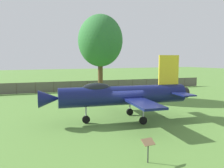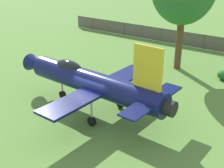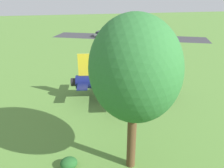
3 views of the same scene
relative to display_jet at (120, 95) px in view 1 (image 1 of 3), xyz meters
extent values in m
plane|color=#568438|center=(-0.05, -0.35, -2.09)|extent=(200.00, 200.00, 0.00)
cylinder|color=#111951|center=(-0.05, -0.35, -0.05)|extent=(3.07, 10.39, 1.52)
cone|color=#111951|center=(0.82, 5.32, -0.05)|extent=(1.52, 1.78, 1.29)
cylinder|color=black|center=(-0.88, -5.68, -0.05)|extent=(0.99, 0.73, 0.91)
ellipsoid|color=black|center=(0.29, 1.88, 0.60)|extent=(1.23, 2.31, 0.84)
cube|color=yellow|center=(-0.65, -4.21, 1.93)|extent=(0.41, 1.80, 2.45)
cube|color=#111951|center=(-2.79, -0.45, -0.24)|extent=(4.07, 2.21, 0.16)
cube|color=#111951|center=(2.53, -1.27, -0.24)|extent=(4.07, 2.21, 0.16)
cube|color=#111951|center=(-2.36, -4.37, 0.10)|extent=(1.95, 1.36, 0.10)
cube|color=#111951|center=(0.93, -4.87, 0.10)|extent=(1.95, 1.36, 0.10)
cylinder|color=#A5A8AD|center=(0.42, 2.70, -1.00)|extent=(0.12, 0.12, 1.59)
cylinder|color=black|center=(0.42, 2.70, -1.79)|extent=(0.27, 0.62, 0.60)
cylinder|color=#A5A8AD|center=(-1.65, -1.14, -1.00)|extent=(0.12, 0.12, 1.59)
cylinder|color=black|center=(-1.65, -1.14, -1.79)|extent=(0.27, 0.62, 0.60)
cylinder|color=#A5A8AD|center=(1.23, -1.59, -1.00)|extent=(0.12, 0.12, 1.59)
cylinder|color=black|center=(1.23, -1.59, -1.79)|extent=(0.27, 0.62, 0.60)
cylinder|color=brown|center=(10.51, -2.50, 0.66)|extent=(0.60, 0.60, 5.52)
ellipsoid|color=#2D7033|center=(10.51, -2.50, 5.11)|extent=(6.14, 5.39, 6.39)
cylinder|color=#4C4238|center=(15.41, -23.51, -1.28)|extent=(0.08, 0.08, 1.62)
cylinder|color=#4C4238|center=(15.68, -20.96, -1.28)|extent=(0.08, 0.08, 1.62)
cylinder|color=#4C4238|center=(15.95, -18.41, -1.28)|extent=(0.08, 0.08, 1.62)
cylinder|color=#4C4238|center=(16.22, -15.86, -1.28)|extent=(0.08, 0.08, 1.62)
cylinder|color=#4C4238|center=(16.49, -13.31, -1.28)|extent=(0.08, 0.08, 1.62)
cylinder|color=#4C4238|center=(16.75, -10.76, -1.28)|extent=(0.08, 0.08, 1.62)
cylinder|color=#4C4238|center=(17.02, -8.21, -1.28)|extent=(0.08, 0.08, 1.62)
cylinder|color=#4C4238|center=(17.29, -5.66, -1.28)|extent=(0.08, 0.08, 1.62)
cylinder|color=#4C4238|center=(17.56, -3.11, -1.28)|extent=(0.08, 0.08, 1.62)
cylinder|color=#4C4238|center=(17.83, -0.56, -1.28)|extent=(0.08, 0.08, 1.62)
cylinder|color=#4C4238|center=(18.09, 2.00, -1.28)|extent=(0.08, 0.08, 1.62)
cylinder|color=#4C4238|center=(18.36, 4.55, -1.28)|extent=(0.08, 0.08, 1.62)
cylinder|color=#4C4238|center=(18.63, 7.10, -1.28)|extent=(0.08, 0.08, 1.62)
cylinder|color=#4C4238|center=(17.42, -4.38, -0.52)|extent=(4.07, 38.27, 0.05)
cube|color=#59544C|center=(17.42, -4.38, -1.28)|extent=(4.04, 38.26, 1.56)
ellipsoid|color=#235B26|center=(9.85, -6.76, -1.70)|extent=(1.05, 1.19, 0.79)
cylinder|color=#333333|center=(-7.18, 2.10, -1.64)|extent=(0.06, 0.06, 0.90)
cube|color=olive|center=(-7.18, 2.10, -1.07)|extent=(0.41, 0.61, 0.25)
camera|label=1|loc=(-15.81, 7.92, 2.79)|focal=36.18mm
camera|label=2|loc=(-14.92, -10.05, 7.71)|focal=48.52mm
camera|label=3|loc=(22.14, -6.41, 9.29)|focal=35.39mm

